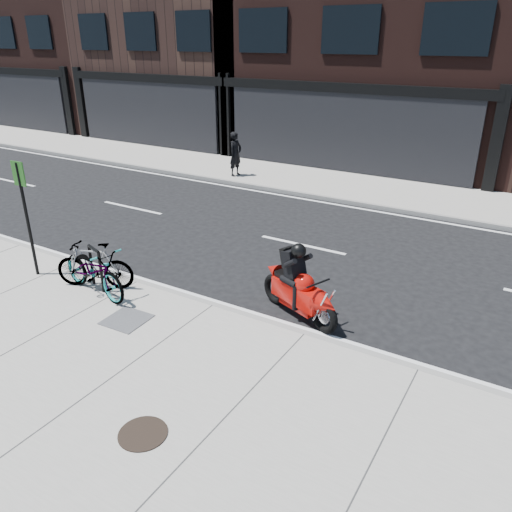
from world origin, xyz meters
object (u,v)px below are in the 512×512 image
Objects in this scene: pedestrian at (236,154)px; manhole_cover at (143,434)px; bicycle_front at (94,270)px; bike_rack at (96,264)px; motorcycle at (302,290)px; utility_grate at (127,320)px; bicycle_rear at (94,265)px; sign_post at (25,209)px.

pedestrian is 13.61m from manhole_cover.
bicycle_front is 1.20× the size of pedestrian.
bicycle_front is at bearing -50.63° from bike_rack.
pedestrian reaches higher than bike_rack.
pedestrian reaches higher than bicycle_front.
motorcycle is at bearing -60.23° from bicycle_front.
utility_grate is (4.10, -9.97, -0.81)m from pedestrian.
bicycle_rear reaches higher than manhole_cover.
bike_rack is 4.64m from manhole_cover.
pedestrian is 9.62m from sign_post.
motorcycle reaches higher than manhole_cover.
sign_post is (-1.66, -0.24, 0.97)m from bike_rack.
bicycle_front reaches higher than utility_grate.
sign_post reaches higher than manhole_cover.
sign_post reaches higher than bicycle_front.
bicycle_front is 1.47m from utility_grate.
motorcycle is (4.15, 1.27, -0.02)m from bicycle_rear.
motorcycle is 4.01m from manhole_cover.
bike_rack is at bearing 4.64° from sign_post.
bicycle_rear is at bearing 144.54° from manhole_cover.
motorcycle is 1.18× the size of pedestrian.
motorcycle is 10.50m from pedestrian.
manhole_cover and utility_grate have the same top height.
manhole_cover is at bearing -41.52° from utility_grate.
bike_rack is 1.21× the size of utility_grate.
sign_post is (-1.82, -0.05, 0.99)m from bicycle_front.
bike_rack is 9.67m from pedestrian.
bicycle_rear is (-0.04, 0.00, -0.03)m from bike_rack.
manhole_cover is at bearing -115.42° from bicycle_front.
motorcycle reaches higher than utility_grate.
sign_post is at bearing -168.20° from pedestrian.
motorcycle is 2.93× the size of manhole_cover.
bicycle_front is at bearing -157.65° from pedestrian.
bicycle_rear is at bearing 180.00° from bike_rack.
sign_post reaches higher than bicycle_rear.
bike_rack reaches higher than utility_grate.
pedestrian is at bearing 92.22° from sign_post.
bicycle_rear is 2.53× the size of manhole_cover.
utility_grate is at bearing -151.75° from pedestrian.
motorcycle is 6.05m from sign_post.
bike_rack reaches higher than manhole_cover.
bicycle_front is at bearing -2.10° from sign_post.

